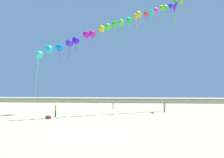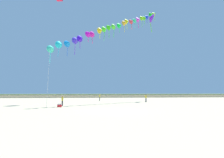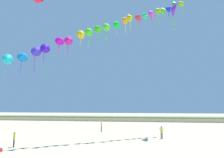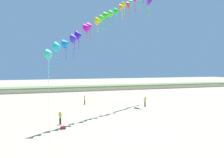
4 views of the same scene
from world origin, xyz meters
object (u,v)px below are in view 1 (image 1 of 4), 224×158
person_near_left (164,107)px  beach_cooler (48,117)px  person_mid_center (113,104)px  large_kite_low_lead (174,6)px  person_near_right (56,110)px

person_near_left → beach_cooler: size_ratio=2.84×
person_mid_center → beach_cooler: bearing=-111.1°
large_kite_low_lead → beach_cooler: (-18.47, -14.58, -19.83)m
person_near_left → person_mid_center: (-9.45, 5.75, 0.03)m
beach_cooler → person_near_right: bearing=90.2°
large_kite_low_lead → beach_cooler: large_kite_low_lead is taller
person_near_left → person_near_right: 17.76m
large_kite_low_lead → person_near_right: bearing=-146.3°
person_near_left → person_near_right: bearing=-152.3°
person_near_right → person_near_left: bearing=27.7°
person_mid_center → large_kite_low_lead: 22.69m
person_near_left → person_mid_center: bearing=148.7°
person_near_right → large_kite_low_lead: size_ratio=0.32×
person_near_left → large_kite_low_lead: 19.71m
person_near_right → person_mid_center: 15.35m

